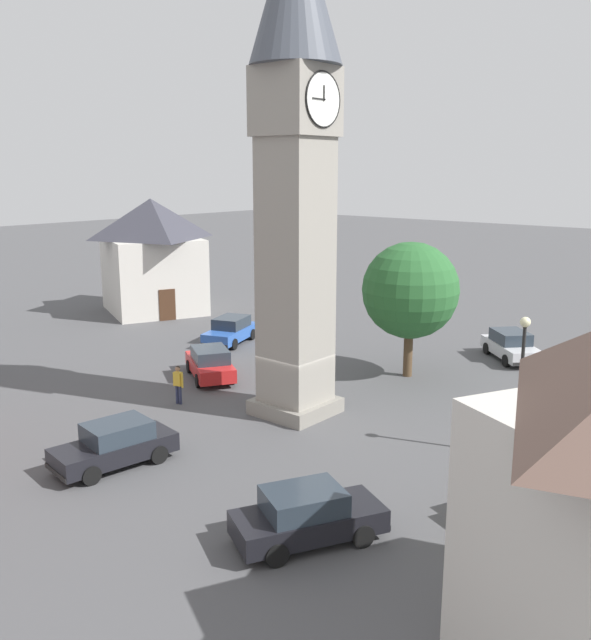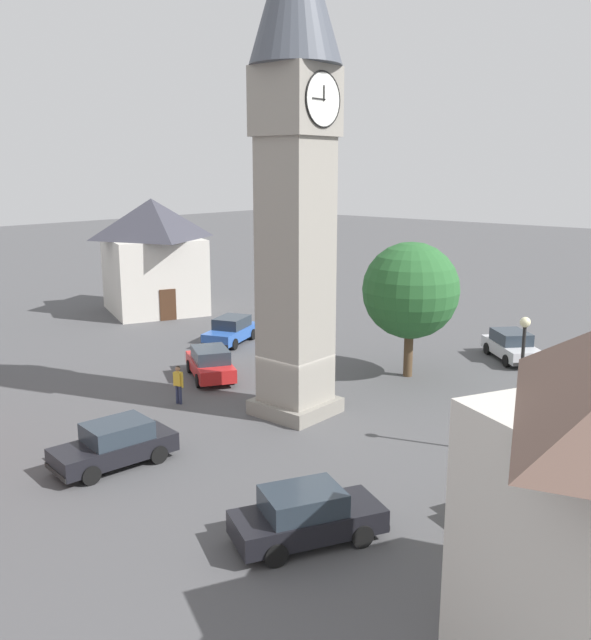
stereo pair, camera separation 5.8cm
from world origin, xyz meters
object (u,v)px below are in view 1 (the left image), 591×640
object	(u,v)px
car_white_side	(511,346)
car_green_alley	(307,516)
car_silver_kerb	(210,363)
pedestrian	(178,381)
tree	(410,291)
car_red_corner	(231,330)
clock_tower	(296,126)
car_black_far	(115,445)
building_terrace_right	(153,255)
car_blue_kerb	(538,496)
lamp_post	(522,364)

from	to	relation	value
car_white_side	car_green_alley	size ratio (longest dim) A/B	0.94
car_silver_kerb	car_white_side	size ratio (longest dim) A/B	1.05
pedestrian	tree	size ratio (longest dim) A/B	0.26
car_red_corner	pedestrian	bearing A→B (deg)	33.63
clock_tower	car_white_side	world-z (taller)	clock_tower
car_black_far	car_white_side	bearing A→B (deg)	167.58
car_red_corner	pedestrian	world-z (taller)	pedestrian
tree	pedestrian	bearing A→B (deg)	-28.38
building_terrace_right	car_white_side	bearing A→B (deg)	100.20
car_blue_kerb	tree	xyz separation A→B (m)	(-9.68, -10.24, 3.48)
car_white_side	lamp_post	size ratio (longest dim) A/B	0.84
pedestrian	car_black_far	bearing A→B (deg)	30.66
car_blue_kerb	car_green_alley	size ratio (longest dim) A/B	1.00
car_red_corner	clock_tower	bearing A→B (deg)	58.65
car_white_side	building_terrace_right	world-z (taller)	building_terrace_right
pedestrian	car_green_alley	bearing A→B (deg)	66.35
building_terrace_right	car_red_corner	bearing A→B (deg)	75.06
car_black_far	building_terrace_right	bearing A→B (deg)	-130.87
car_black_far	pedestrian	bearing A→B (deg)	-149.34
car_black_far	car_blue_kerb	bearing A→B (deg)	114.78
car_red_corner	tree	distance (m)	11.76
car_blue_kerb	car_green_alley	xyz separation A→B (m)	(5.17, -4.29, 0.00)
car_white_side	building_terrace_right	bearing A→B (deg)	-79.80
car_white_side	car_green_alley	distance (m)	21.20
car_black_far	building_terrace_right	size ratio (longest dim) A/B	0.48
clock_tower	car_red_corner	world-z (taller)	clock_tower
building_terrace_right	car_green_alley	bearing A→B (deg)	59.23
car_silver_kerb	car_red_corner	bearing A→B (deg)	-142.44
car_red_corner	car_black_far	bearing A→B (deg)	32.51
car_green_alley	building_terrace_right	distance (m)	32.49
pedestrian	lamp_post	xyz separation A→B (m)	(-4.23, 13.27, 2.35)
car_red_corner	lamp_post	distance (m)	19.79
clock_tower	pedestrian	bearing A→B (deg)	-61.86
clock_tower	car_blue_kerb	distance (m)	15.55
clock_tower	car_blue_kerb	size ratio (longest dim) A/B	4.41
car_silver_kerb	tree	xyz separation A→B (m)	(-6.56, 7.02, 3.48)
car_green_alley	pedestrian	size ratio (longest dim) A/B	2.63
building_terrace_right	lamp_post	size ratio (longest dim) A/B	1.78
car_silver_kerb	car_black_far	distance (m)	10.09
car_white_side	lamp_post	distance (m)	13.16
car_blue_kerb	clock_tower	bearing A→B (deg)	-101.29
lamp_post	building_terrace_right	bearing A→B (deg)	-103.90
car_silver_kerb	pedestrian	size ratio (longest dim) A/B	2.61
car_black_far	car_red_corner	bearing A→B (deg)	-147.49
lamp_post	clock_tower	bearing A→B (deg)	-78.37
car_black_far	lamp_post	xyz separation A→B (m)	(-9.70, 10.03, 2.60)
building_terrace_right	lamp_post	xyz separation A→B (m)	(7.36, 29.74, -0.68)
clock_tower	pedestrian	world-z (taller)	clock_tower
clock_tower	car_white_side	bearing A→B (deg)	165.83
car_white_side	building_terrace_right	xyz separation A→B (m)	(4.40, -24.44, 3.28)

